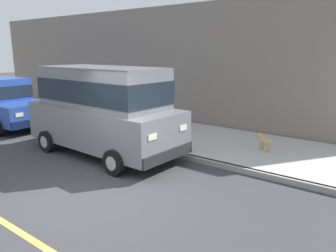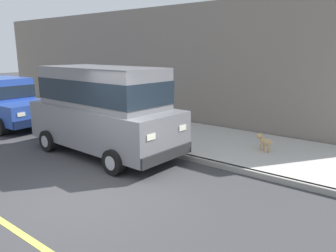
% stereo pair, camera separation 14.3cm
% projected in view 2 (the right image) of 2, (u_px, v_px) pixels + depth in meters
% --- Properties ---
extents(ground_plane, '(80.00, 80.00, 0.00)m').
position_uv_depth(ground_plane, '(84.00, 194.00, 6.87)').
color(ground_plane, '#38383A').
extents(curb, '(0.16, 64.00, 0.14)m').
position_uv_depth(curb, '(175.00, 154.00, 9.30)').
color(curb, gray).
rests_on(curb, ground).
extents(sidewalk, '(3.60, 64.00, 0.14)m').
position_uv_depth(sidewalk, '(208.00, 141.00, 10.68)').
color(sidewalk, '#B7B5AD').
rests_on(sidewalk, ground).
extents(lane_centre_line, '(0.12, 57.60, 0.01)m').
position_uv_depth(lane_centre_line, '(8.00, 225.00, 5.64)').
color(lane_centre_line, '#E0D64C').
rests_on(lane_centre_line, ground).
extents(car_grey_van, '(2.25, 4.96, 2.52)m').
position_uv_depth(car_grey_van, '(103.00, 107.00, 9.30)').
color(car_grey_van, slate).
rests_on(car_grey_van, ground).
extents(car_blue_sedan, '(2.11, 4.64, 1.92)m').
position_uv_depth(car_blue_sedan, '(3.00, 102.00, 12.96)').
color(car_blue_sedan, '#28479E').
rests_on(car_blue_sedan, ground).
extents(dog_tan, '(0.49, 0.65, 0.49)m').
position_uv_depth(dog_tan, '(264.00, 141.00, 9.37)').
color(dog_tan, tan).
rests_on(dog_tan, sidewalk).
extents(building_facade, '(0.50, 20.00, 4.72)m').
position_uv_depth(building_facade, '(133.00, 64.00, 15.03)').
color(building_facade, slate).
rests_on(building_facade, ground).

